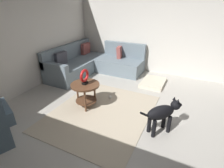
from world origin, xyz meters
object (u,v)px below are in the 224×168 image
at_px(sectional_couch, 93,64).
at_px(dog, 163,113).
at_px(side_table, 85,89).
at_px(dog_bed_mat, 153,83).
at_px(torus_sculpture, 84,76).
at_px(dog_toy_ball, 110,97).

xyz_separation_m(sectional_couch, dog, (-1.87, -2.53, 0.09)).
height_order(sectional_couch, dog, sectional_couch).
bearing_deg(side_table, dog_bed_mat, -30.42).
relative_size(side_table, dog, 0.89).
xyz_separation_m(torus_sculpture, dog, (-0.10, -1.63, -0.33)).
height_order(sectional_couch, torus_sculpture, sectional_couch).
xyz_separation_m(side_table, torus_sculpture, (-0.00, -0.00, 0.29)).
relative_size(sectional_couch, torus_sculpture, 6.90).
bearing_deg(side_table, dog_toy_ball, -31.91).
xyz_separation_m(torus_sculpture, dog_bed_mat, (1.76, -1.03, -0.67)).
bearing_deg(torus_sculpture, sectional_couch, 27.06).
relative_size(dog_bed_mat, dog_toy_ball, 9.71).
distance_m(sectional_couch, side_table, 1.99).
height_order(sectional_couch, side_table, sectional_couch).
bearing_deg(side_table, sectional_couch, 27.06).
xyz_separation_m(sectional_couch, dog_toy_ball, (-1.25, -1.22, -0.25)).
height_order(side_table, dog_bed_mat, side_table).
bearing_deg(dog, dog_toy_ball, -163.98).
relative_size(side_table, dog_toy_ball, 7.29).
distance_m(sectional_couch, dog_bed_mat, 1.95).
distance_m(dog_bed_mat, dog_toy_ball, 1.43).
distance_m(side_table, dog_bed_mat, 2.07).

